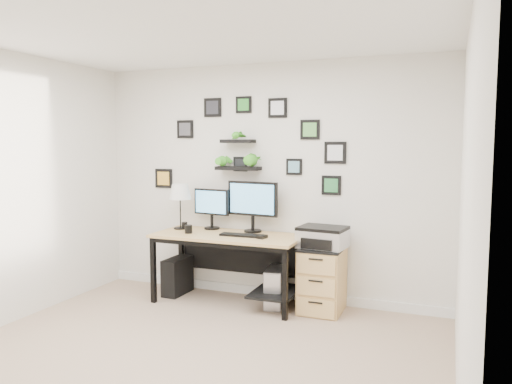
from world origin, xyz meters
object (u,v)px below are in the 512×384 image
at_px(table_lamp, 180,193).
at_px(pc_tower_black, 177,276).
at_px(pc_tower_grey, 275,287).
at_px(desk, 232,245).
at_px(file_cabinet, 322,279).
at_px(monitor_left, 211,206).
at_px(mug, 189,229).
at_px(monitor_right, 252,202).
at_px(printer, 323,237).

relative_size(table_lamp, pc_tower_black, 1.24).
bearing_deg(pc_tower_black, pc_tower_grey, 1.98).
bearing_deg(pc_tower_grey, desk, -175.63).
bearing_deg(file_cabinet, pc_tower_black, -179.23).
distance_m(monitor_left, mug, 0.41).
height_order(pc_tower_grey, file_cabinet, file_cabinet).
xyz_separation_m(monitor_right, printer, (0.83, -0.14, -0.31)).
bearing_deg(file_cabinet, monitor_right, 170.89).
bearing_deg(table_lamp, monitor_right, 6.82).
bearing_deg(pc_tower_grey, table_lamp, 177.47).
bearing_deg(desk, monitor_left, 149.91).
relative_size(mug, file_cabinet, 0.14).
xyz_separation_m(monitor_left, table_lamp, (-0.34, -0.11, 0.15)).
bearing_deg(desk, file_cabinet, 3.38).
xyz_separation_m(desk, pc_tower_black, (-0.71, 0.04, -0.42)).
relative_size(mug, pc_tower_grey, 0.21).
xyz_separation_m(file_cabinet, printer, (0.00, -0.01, 0.44)).
height_order(mug, printer, printer).
bearing_deg(printer, monitor_left, 173.50).
relative_size(desk, mug, 17.65).
xyz_separation_m(table_lamp, pc_tower_black, (-0.02, -0.05, -0.96)).
xyz_separation_m(pc_tower_black, pc_tower_grey, (1.19, 0.00, -0.01)).
distance_m(pc_tower_black, pc_tower_grey, 1.19).
xyz_separation_m(monitor_right, mug, (-0.62, -0.32, -0.29)).
distance_m(monitor_left, file_cabinet, 1.50).
relative_size(table_lamp, file_cabinet, 0.77).
xyz_separation_m(monitor_left, file_cabinet, (1.33, -0.14, -0.68)).
relative_size(pc_tower_grey, printer, 0.86).
bearing_deg(file_cabinet, desk, -176.62).
bearing_deg(table_lamp, pc_tower_grey, -2.53).
height_order(monitor_left, file_cabinet, monitor_left).
height_order(table_lamp, mug, table_lamp).
relative_size(table_lamp, printer, 1.03).
xyz_separation_m(monitor_left, printer, (1.33, -0.15, -0.24)).
bearing_deg(pc_tower_black, file_cabinet, 2.68).
relative_size(monitor_right, mug, 6.66).
xyz_separation_m(desk, monitor_left, (-0.35, 0.20, 0.39)).
relative_size(table_lamp, pc_tower_grey, 1.20).
relative_size(pc_tower_grey, file_cabinet, 0.65).
relative_size(desk, printer, 3.18).
bearing_deg(monitor_left, pc_tower_grey, -11.15).
bearing_deg(file_cabinet, pc_tower_grey, -177.57).
height_order(pc_tower_black, printer, printer).
bearing_deg(desk, mug, -164.46).
bearing_deg(desk, pc_tower_grey, 4.37).
bearing_deg(printer, monitor_right, 170.24).
relative_size(table_lamp, mug, 5.72).
relative_size(monitor_left, pc_tower_black, 1.10).
distance_m(monitor_right, printer, 0.89).
distance_m(mug, pc_tower_grey, 1.13).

